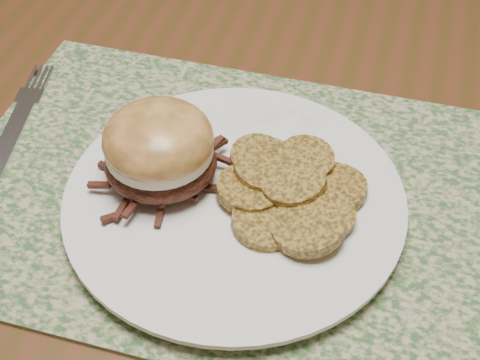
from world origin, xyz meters
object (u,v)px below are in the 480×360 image
dinner_plate (234,201)px  fork (13,133)px  dining_table (75,98)px  pork_sandwich (159,149)px

dinner_plate → fork: 0.22m
dinner_plate → fork: size_ratio=1.26×
dining_table → dinner_plate: (0.25, -0.19, 0.09)m
pork_sandwich → fork: pork_sandwich is taller
fork → pork_sandwich: bearing=-21.7°
dinner_plate → fork: bearing=172.1°
pork_sandwich → fork: (-0.16, 0.03, -0.05)m
dining_table → fork: bearing=-79.6°
pork_sandwich → fork: size_ratio=0.53×
dining_table → pork_sandwich: 0.29m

